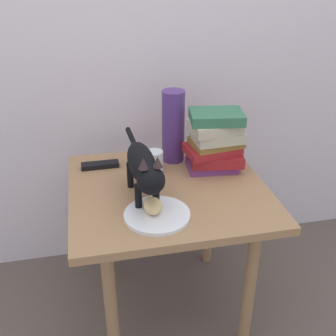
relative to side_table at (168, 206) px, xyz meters
name	(u,v)px	position (x,y,z in m)	size (l,w,h in m)	color
ground_plane	(168,304)	(0.00, 0.00, -0.52)	(6.00, 6.00, 0.00)	brown
back_panel	(145,27)	(0.00, 0.45, 0.58)	(4.00, 0.04, 2.20)	silver
side_table	(168,206)	(0.00, 0.00, 0.00)	(0.72, 0.67, 0.60)	#9E724C
plate	(157,215)	(-0.07, -0.18, 0.09)	(0.22, 0.22, 0.01)	white
bread_roll	(153,206)	(-0.09, -0.17, 0.12)	(0.08, 0.06, 0.05)	#E0BC7A
cat	(143,167)	(-0.10, -0.07, 0.22)	(0.10, 0.48, 0.23)	black
book_stack	(215,142)	(0.21, 0.10, 0.21)	(0.24, 0.17, 0.24)	#72337A
green_vase	(173,127)	(0.07, 0.22, 0.23)	(0.09, 0.09, 0.30)	#4C2D72
candle_jar	(155,162)	(-0.03, 0.14, 0.12)	(0.07, 0.07, 0.08)	silver
tv_remote	(100,165)	(-0.24, 0.21, 0.09)	(0.15, 0.04, 0.02)	black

